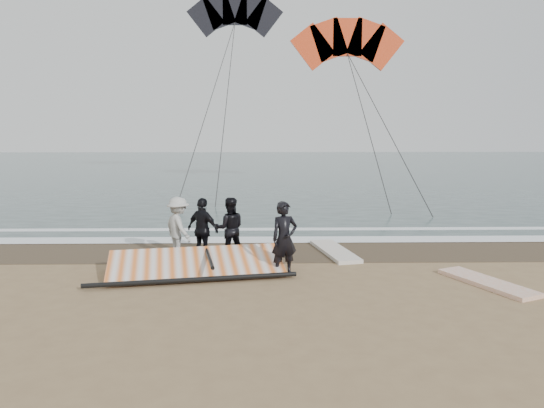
{
  "coord_description": "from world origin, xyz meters",
  "views": [
    {
      "loc": [
        -1.68,
        -10.45,
        3.62
      ],
      "look_at": [
        -1.43,
        3.0,
        1.6
      ],
      "focal_mm": 35.0,
      "sensor_mm": 36.0,
      "label": 1
    }
  ],
  "objects": [
    {
      "name": "sea",
      "position": [
        0.0,
        33.0,
        0.01
      ],
      "size": [
        120.0,
        54.0,
        0.02
      ],
      "primitive_type": "cube",
      "color": "#233838",
      "rests_on": "ground"
    },
    {
      "name": "board_white",
      "position": [
        3.45,
        1.14,
        0.05
      ],
      "size": [
        1.64,
        2.51,
        0.1
      ],
      "primitive_type": "cube",
      "rotation": [
        0.0,
        0.0,
        0.43
      ],
      "color": "white",
      "rests_on": "ground"
    },
    {
      "name": "ground",
      "position": [
        0.0,
        0.0,
        0.0
      ],
      "size": [
        120.0,
        120.0,
        0.0
      ],
      "primitive_type": "plane",
      "color": "#8C704C",
      "rests_on": "ground"
    },
    {
      "name": "man_main",
      "position": [
        -1.15,
        2.01,
        0.9
      ],
      "size": [
        0.77,
        0.64,
        1.81
      ],
      "primitive_type": "imported",
      "rotation": [
        0.0,
        0.0,
        0.37
      ],
      "color": "black",
      "rests_on": "ground"
    },
    {
      "name": "wet_sand",
      "position": [
        0.0,
        4.5,
        0.01
      ],
      "size": [
        120.0,
        2.8,
        0.01
      ],
      "primitive_type": "cube",
      "color": "#4C3D2B",
      "rests_on": "ground"
    },
    {
      "name": "board_cream",
      "position": [
        0.38,
        4.22,
        0.05
      ],
      "size": [
        1.19,
        2.67,
        0.11
      ],
      "primitive_type": "cube",
      "rotation": [
        0.0,
        0.0,
        0.2
      ],
      "color": "beige",
      "rests_on": "ground"
    },
    {
      "name": "kite_dark",
      "position": [
        -3.41,
        24.88,
        10.4
      ],
      "size": [
        6.75,
        6.27,
        16.03
      ],
      "color": "black",
      "rests_on": "ground"
    },
    {
      "name": "trio_cluster",
      "position": [
        -3.33,
        3.6,
        0.85
      ],
      "size": [
        2.42,
        1.38,
        1.71
      ],
      "color": "black",
      "rests_on": "ground"
    },
    {
      "name": "sail_rig",
      "position": [
        -3.34,
        2.21,
        0.2
      ],
      "size": [
        4.81,
        2.46,
        0.52
      ],
      "color": "black",
      "rests_on": "ground"
    },
    {
      "name": "foam_far",
      "position": [
        0.0,
        7.6,
        0.03
      ],
      "size": [
        120.0,
        0.45,
        0.01
      ],
      "primitive_type": "cube",
      "color": "white",
      "rests_on": "sea"
    },
    {
      "name": "kite_red",
      "position": [
        2.95,
        19.05,
        7.77
      ],
      "size": [
        6.76,
        4.75,
        12.05
      ],
      "color": "#E5421A",
      "rests_on": "ground"
    },
    {
      "name": "foam_near",
      "position": [
        0.0,
        5.9,
        0.03
      ],
      "size": [
        120.0,
        0.9,
        0.01
      ],
      "primitive_type": "cube",
      "color": "white",
      "rests_on": "sea"
    }
  ]
}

